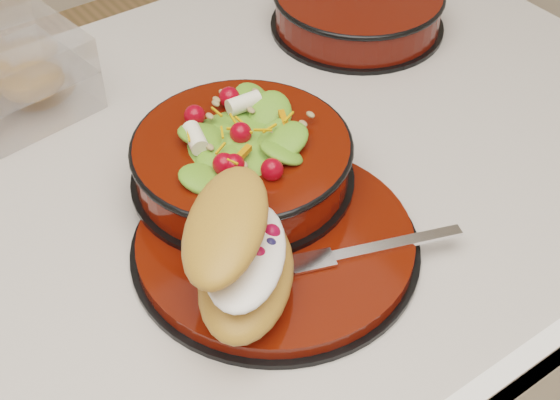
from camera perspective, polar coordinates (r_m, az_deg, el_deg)
dinner_plate at (r=0.76m, az=-0.25°, el=-3.08°), size 0.28×0.28×0.02m
salad_bowl at (r=0.79m, az=-2.81°, el=3.45°), size 0.23×0.23×0.10m
croissant at (r=0.68m, az=-2.81°, el=-3.89°), size 0.16×0.18×0.09m
fork at (r=0.74m, az=6.69°, el=-3.56°), size 0.17×0.07×0.00m
extra_bowl at (r=1.09m, az=5.73°, el=13.83°), size 0.24×0.24×0.05m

